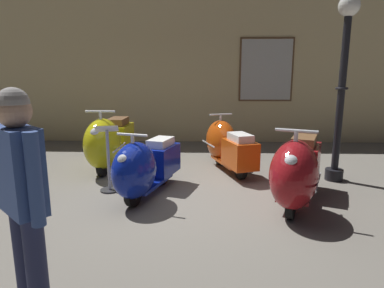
{
  "coord_description": "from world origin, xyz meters",
  "views": [
    {
      "loc": [
        0.39,
        -4.31,
        1.71
      ],
      "look_at": [
        0.22,
        1.02,
        0.57
      ],
      "focal_mm": 31.59,
      "sensor_mm": 36.0,
      "label": 1
    }
  ],
  "objects_px": {
    "scooter_2": "(226,145)",
    "scooter_3": "(297,171)",
    "scooter_0": "(108,142)",
    "info_stanchion": "(109,164)",
    "lamppost": "(343,77)",
    "scooter_1": "(144,168)",
    "visitor_0": "(23,193)"
  },
  "relations": [
    {
      "from": "lamppost",
      "to": "scooter_3",
      "type": "bearing_deg",
      "value": -128.36
    },
    {
      "from": "scooter_2",
      "to": "scooter_1",
      "type": "bearing_deg",
      "value": 122.3
    },
    {
      "from": "scooter_3",
      "to": "scooter_2",
      "type": "bearing_deg",
      "value": -134.39
    },
    {
      "from": "scooter_2",
      "to": "scooter_3",
      "type": "distance_m",
      "value": 1.94
    },
    {
      "from": "visitor_0",
      "to": "scooter_3",
      "type": "bearing_deg",
      "value": -6.36
    },
    {
      "from": "scooter_0",
      "to": "lamppost",
      "type": "height_order",
      "value": "lamppost"
    },
    {
      "from": "scooter_1",
      "to": "visitor_0",
      "type": "height_order",
      "value": "visitor_0"
    },
    {
      "from": "info_stanchion",
      "to": "visitor_0",
      "type": "bearing_deg",
      "value": -85.95
    },
    {
      "from": "scooter_2",
      "to": "visitor_0",
      "type": "bearing_deg",
      "value": 139.01
    },
    {
      "from": "scooter_0",
      "to": "scooter_2",
      "type": "xyz_separation_m",
      "value": [
        2.08,
        0.15,
        -0.06
      ]
    },
    {
      "from": "scooter_0",
      "to": "info_stanchion",
      "type": "xyz_separation_m",
      "value": [
        0.3,
        -1.08,
        -0.1
      ]
    },
    {
      "from": "scooter_1",
      "to": "info_stanchion",
      "type": "bearing_deg",
      "value": -98.93
    },
    {
      "from": "scooter_1",
      "to": "info_stanchion",
      "type": "height_order",
      "value": "info_stanchion"
    },
    {
      "from": "scooter_0",
      "to": "scooter_1",
      "type": "height_order",
      "value": "scooter_0"
    },
    {
      "from": "scooter_2",
      "to": "lamppost",
      "type": "xyz_separation_m",
      "value": [
        1.71,
        -0.59,
        1.2
      ]
    },
    {
      "from": "scooter_1",
      "to": "scooter_3",
      "type": "height_order",
      "value": "scooter_3"
    },
    {
      "from": "scooter_3",
      "to": "lamppost",
      "type": "distance_m",
      "value": 1.9
    },
    {
      "from": "scooter_1",
      "to": "lamppost",
      "type": "height_order",
      "value": "lamppost"
    },
    {
      "from": "scooter_3",
      "to": "scooter_0",
      "type": "bearing_deg",
      "value": -97.47
    },
    {
      "from": "scooter_0",
      "to": "scooter_1",
      "type": "distance_m",
      "value": 1.6
    },
    {
      "from": "scooter_2",
      "to": "scooter_3",
      "type": "bearing_deg",
      "value": -175.19
    },
    {
      "from": "scooter_2",
      "to": "visitor_0",
      "type": "xyz_separation_m",
      "value": [
        -1.6,
        -3.85,
        0.49
      ]
    },
    {
      "from": "scooter_1",
      "to": "visitor_0",
      "type": "xyz_separation_m",
      "value": [
        -0.37,
        -2.35,
        0.5
      ]
    },
    {
      "from": "scooter_1",
      "to": "scooter_3",
      "type": "relative_size",
      "value": 0.9
    },
    {
      "from": "lamppost",
      "to": "visitor_0",
      "type": "distance_m",
      "value": 4.69
    },
    {
      "from": "scooter_1",
      "to": "visitor_0",
      "type": "distance_m",
      "value": 2.43
    },
    {
      "from": "scooter_1",
      "to": "scooter_2",
      "type": "height_order",
      "value": "scooter_2"
    },
    {
      "from": "scooter_0",
      "to": "info_stanchion",
      "type": "relative_size",
      "value": 1.85
    },
    {
      "from": "lamppost",
      "to": "scooter_1",
      "type": "bearing_deg",
      "value": -162.84
    },
    {
      "from": "scooter_2",
      "to": "visitor_0",
      "type": "distance_m",
      "value": 4.2
    },
    {
      "from": "scooter_1",
      "to": "lamppost",
      "type": "distance_m",
      "value": 3.3
    },
    {
      "from": "scooter_2",
      "to": "scooter_3",
      "type": "height_order",
      "value": "scooter_3"
    }
  ]
}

